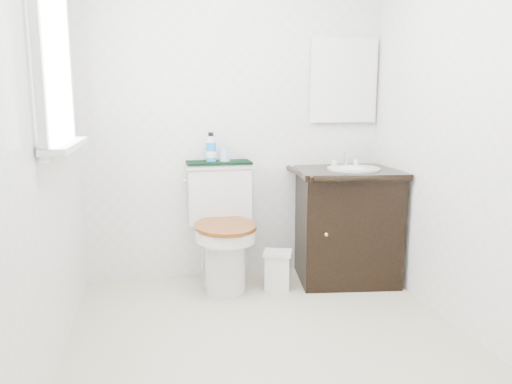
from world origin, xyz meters
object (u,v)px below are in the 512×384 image
object	(u,v)px
cup	(225,155)
toilet	(222,234)
vanity	(347,222)
trash_bin	(278,269)
mouthwash_bottle	(211,148)

from	to	relation	value
cup	toilet	bearing A→B (deg)	-109.83
toilet	vanity	size ratio (longest dim) A/B	0.93
trash_bin	cup	bearing A→B (deg)	138.46
toilet	mouthwash_bottle	xyz separation A→B (m)	(-0.05, 0.14, 0.60)
toilet	mouthwash_bottle	world-z (taller)	mouthwash_bottle
toilet	cup	size ratio (longest dim) A/B	9.42
toilet	trash_bin	world-z (taller)	toilet
toilet	mouthwash_bottle	distance (m)	0.61
mouthwash_bottle	cup	xyz separation A→B (m)	(0.09, -0.02, -0.05)
trash_bin	mouthwash_bottle	bearing A→B (deg)	143.70
trash_bin	mouthwash_bottle	xyz separation A→B (m)	(-0.42, 0.31, 0.83)
vanity	mouthwash_bottle	bearing A→B (deg)	168.01
trash_bin	cup	size ratio (longest dim) A/B	3.01
vanity	cup	xyz separation A→B (m)	(-0.87, 0.18, 0.49)
mouthwash_bottle	vanity	bearing A→B (deg)	-11.99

